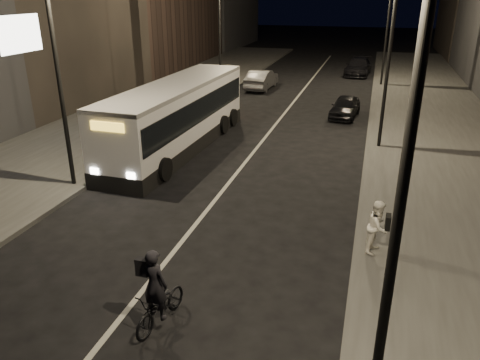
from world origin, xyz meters
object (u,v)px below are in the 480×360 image
Objects in this scene: streetlight_right_far at (385,14)px; streetlight_left_far at (223,16)px; streetlight_right_mid at (386,31)px; streetlight_left_near at (60,43)px; car_mid at (262,79)px; pedestrian_woman at (378,227)px; city_bus at (178,113)px; car_far at (358,67)px; car_near at (345,107)px; streetlight_right_near at (389,131)px; cyclist_on_bicycle at (159,300)px.

streetlight_left_far is (-10.66, -6.00, 0.00)m from streetlight_right_far.
streetlight_right_mid is 1.00× the size of streetlight_left_near.
car_mid is at bearing 83.82° from streetlight_left_near.
streetlight_left_near is 11.96m from pedestrian_woman.
car_far is at bearing 74.65° from city_bus.
car_near is (8.91, -4.38, -4.74)m from streetlight_left_far.
pedestrian_woman is at bearing 87.44° from streetlight_right_near.
streetlight_left_near reaches higher than cyclist_on_bicycle.
streetlight_left_near reaches higher than car_near.
city_bus is at bearing 90.14° from car_mid.
city_bus is at bearing 72.77° from streetlight_left_near.
car_near is 0.82× the size of car_mid.
car_far is at bearing 72.75° from streetlight_left_near.
city_bus is at bearing -126.01° from car_near.
streetlight_right_mid is 2.24× the size of car_near.
streetlight_right_mid reaches higher than cyclist_on_bicycle.
car_far is (-1.73, 36.77, -4.64)m from streetlight_right_near.
cyclist_on_bicycle is 27.13m from car_mid.
pedestrian_woman is at bearing -61.34° from streetlight_left_far.
car_mid is at bearing 140.38° from car_near.
streetlight_right_near and streetlight_right_far have the same top height.
cyclist_on_bicycle is 35.28m from car_far.
cyclist_on_bicycle is at bearing 159.84° from streetlight_right_near.
streetlight_right_far is 6.88m from car_far.
streetlight_right_far reaches higher than city_bus.
streetlight_left_far is at bearing 99.84° from city_bus.
car_far is at bearing 94.77° from streetlight_right_mid.
streetlight_right_near reaches higher than car_far.
streetlight_right_mid is at bearing 17.03° from city_bus.
streetlight_right_far is at bearing 16.71° from pedestrian_woman.
streetlight_left_far is 25.65m from cyclist_on_bicycle.
streetlight_right_mid is 1.63× the size of car_far.
car_far is (-2.00, 30.77, -0.21)m from pedestrian_woman.
streetlight_left_far is at bearing 44.78° from pedestrian_woman.
streetlight_right_near is 1.00× the size of streetlight_right_far.
pedestrian_woman is at bearing -10.37° from streetlight_left_near.
car_mid is at bearing 109.19° from cyclist_on_bicycle.
car_far is (-1.73, 4.77, -4.64)m from streetlight_right_far.
car_mid reaches higher than car_near.
car_far is at bearing 95.69° from car_near.
pedestrian_woman is at bearing -89.41° from streetlight_right_far.
streetlight_left_near is (-10.66, 8.00, 0.00)m from streetlight_right_near.
streetlight_left_near is at bearing -103.81° from car_far.
city_bus is (-8.93, 13.59, -3.68)m from streetlight_right_near.
car_mid is 0.89× the size of car_far.
streetlight_right_mid is at bearing 83.71° from cyclist_on_bicycle.
streetlight_left_near is (-10.66, -8.00, 0.00)m from streetlight_right_mid.
city_bus is 14.86m from car_mid.
streetlight_right_far is at bearing 29.36° from streetlight_left_far.
streetlight_right_far is 20.79m from city_bus.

